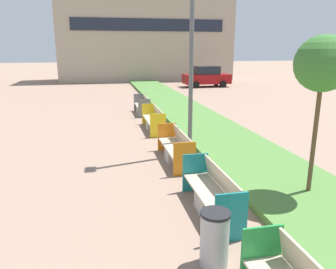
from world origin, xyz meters
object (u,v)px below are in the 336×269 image
(bench_teal_frame, at_px, (212,196))
(bench_orange_frame, at_px, (176,149))
(street_lamp_post, at_px, (192,20))
(sapling_tree_near, at_px, (323,65))
(bench_grey_frame, at_px, (142,107))
(parked_car_distant, at_px, (207,77))
(bench_yellow_frame, at_px, (154,121))
(litter_bin, at_px, (214,239))

(bench_teal_frame, bearing_deg, bench_orange_frame, 89.97)
(street_lamp_post, bearing_deg, sapling_tree_near, -63.83)
(bench_teal_frame, height_order, street_lamp_post, street_lamp_post)
(bench_grey_frame, distance_m, parked_car_distant, 13.73)
(street_lamp_post, height_order, parked_car_distant, street_lamp_post)
(bench_yellow_frame, distance_m, litter_bin, 9.10)
(bench_grey_frame, xyz_separation_m, sapling_tree_near, (2.44, -10.88, 2.67))
(bench_teal_frame, height_order, bench_orange_frame, same)
(bench_orange_frame, height_order, street_lamp_post, street_lamp_post)
(bench_yellow_frame, bearing_deg, bench_teal_frame, -90.02)
(bench_grey_frame, distance_m, litter_bin, 12.77)
(litter_bin, relative_size, street_lamp_post, 0.12)
(bench_teal_frame, height_order, litter_bin, bench_teal_frame)
(bench_yellow_frame, relative_size, sapling_tree_near, 0.68)
(bench_yellow_frame, xyz_separation_m, bench_grey_frame, (-0.01, 3.68, -0.01))
(litter_bin, distance_m, parked_car_distant, 25.59)
(bench_yellow_frame, xyz_separation_m, parked_car_distant, (7.38, 15.24, 0.53))
(bench_teal_frame, relative_size, sapling_tree_near, 0.62)
(bench_grey_frame, xyz_separation_m, street_lamp_post, (0.61, -7.16, 3.83))
(bench_orange_frame, relative_size, litter_bin, 2.61)
(bench_teal_frame, bearing_deg, bench_yellow_frame, 89.98)
(street_lamp_post, bearing_deg, bench_teal_frame, -98.85)
(bench_teal_frame, xyz_separation_m, bench_grey_frame, (-0.00, 11.09, -0.01))
(bench_grey_frame, relative_size, parked_car_distant, 0.49)
(bench_orange_frame, bearing_deg, sapling_tree_near, -51.96)
(parked_car_distant, bearing_deg, bench_teal_frame, -108.36)
(street_lamp_post, relative_size, sapling_tree_near, 2.08)
(bench_grey_frame, bearing_deg, litter_bin, -92.44)
(street_lamp_post, bearing_deg, parked_car_distant, 70.11)
(bench_teal_frame, distance_m, bench_grey_frame, 11.09)
(bench_grey_frame, bearing_deg, street_lamp_post, -85.11)
(litter_bin, bearing_deg, parked_car_distant, 71.94)
(bench_orange_frame, xyz_separation_m, bench_grey_frame, (-0.00, 7.77, -0.01))
(bench_orange_frame, height_order, bench_grey_frame, same)
(bench_orange_frame, distance_m, sapling_tree_near, 4.76)
(bench_orange_frame, relative_size, sapling_tree_near, 0.66)
(bench_teal_frame, distance_m, street_lamp_post, 5.51)
(bench_yellow_frame, relative_size, street_lamp_post, 0.33)
(litter_bin, bearing_deg, street_lamp_post, 78.32)
(street_lamp_post, xyz_separation_m, parked_car_distant, (6.77, 18.73, -3.28))
(bench_yellow_frame, bearing_deg, bench_grey_frame, 90.08)
(bench_teal_frame, distance_m, bench_yellow_frame, 7.41)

